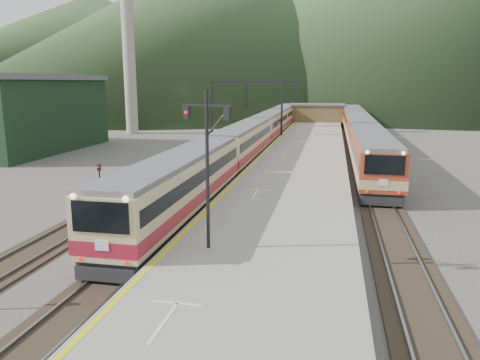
# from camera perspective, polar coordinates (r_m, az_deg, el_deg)

# --- Properties ---
(track_main) EXTENTS (2.60, 200.00, 0.23)m
(track_main) POSITION_cam_1_polar(r_m,az_deg,el_deg) (46.96, 0.85, 2.42)
(track_main) COLOR black
(track_main) RESTS_ON ground
(track_far) EXTENTS (2.60, 200.00, 0.23)m
(track_far) POSITION_cam_1_polar(r_m,az_deg,el_deg) (48.10, -5.02, 2.60)
(track_far) COLOR black
(track_far) RESTS_ON ground
(track_second) EXTENTS (2.60, 200.00, 0.23)m
(track_second) POSITION_cam_1_polar(r_m,az_deg,el_deg) (46.32, 14.99, 1.89)
(track_second) COLOR black
(track_second) RESTS_ON ground
(platform) EXTENTS (8.00, 100.00, 1.00)m
(platform) POSITION_cam_1_polar(r_m,az_deg,el_deg) (44.26, 7.54, 2.31)
(platform) COLOR gray
(platform) RESTS_ON ground
(gantry_near) EXTENTS (9.55, 0.25, 8.00)m
(gantry_near) POSITION_cam_1_polar(r_m,az_deg,el_deg) (61.64, 0.77, 9.82)
(gantry_near) COLOR black
(gantry_near) RESTS_ON ground
(gantry_far) EXTENTS (9.55, 0.25, 8.00)m
(gantry_far) POSITION_cam_1_polar(r_m,az_deg,el_deg) (86.33, 3.83, 10.36)
(gantry_far) COLOR black
(gantry_far) RESTS_ON ground
(warehouse) EXTENTS (14.50, 20.50, 8.60)m
(warehouse) POSITION_cam_1_polar(r_m,az_deg,el_deg) (59.95, -26.34, 7.34)
(warehouse) COLOR black
(warehouse) RESTS_ON ground
(smokestack) EXTENTS (1.80, 1.80, 30.00)m
(smokestack) POSITION_cam_1_polar(r_m,az_deg,el_deg) (74.42, -13.50, 17.10)
(smokestack) COLOR #9E998E
(smokestack) RESTS_ON ground
(station_shed) EXTENTS (9.40, 4.40, 3.10)m
(station_shed) POSITION_cam_1_polar(r_m,az_deg,el_deg) (83.78, 9.42, 8.12)
(station_shed) COLOR brown
(station_shed) RESTS_ON platform
(hill_a) EXTENTS (180.00, 180.00, 60.00)m
(hill_a) POSITION_cam_1_polar(r_m,az_deg,el_deg) (202.69, -2.79, 18.10)
(hill_a) COLOR #3A4E2C
(hill_a) RESTS_ON ground
(hill_b) EXTENTS (220.00, 220.00, 75.00)m
(hill_b) POSITION_cam_1_polar(r_m,az_deg,el_deg) (238.44, 17.25, 18.47)
(hill_b) COLOR #3A4E2C
(hill_b) RESTS_ON ground
(hill_d) EXTENTS (200.00, 200.00, 55.00)m
(hill_d) POSITION_cam_1_polar(r_m,az_deg,el_deg) (277.79, -16.96, 15.39)
(hill_d) COLOR #3A4E2C
(hill_d) RESTS_ON ground
(main_train) EXTENTS (2.77, 95.23, 3.39)m
(main_train) POSITION_cam_1_polar(r_m,az_deg,el_deg) (63.77, 3.69, 6.56)
(main_train) COLOR tan
(main_train) RESTS_ON track_main
(second_train) EXTENTS (2.90, 59.49, 3.54)m
(second_train) POSITION_cam_1_polar(r_m,az_deg,el_deg) (59.16, 14.31, 5.89)
(second_train) COLOR #A33C23
(second_train) RESTS_ON track_second
(signal_mast) EXTENTS (2.15, 0.66, 6.45)m
(signal_mast) POSITION_cam_1_polar(r_m,az_deg,el_deg) (18.67, -4.02, 3.26)
(signal_mast) COLOR black
(signal_mast) RESTS_ON platform
(short_signal_b) EXTENTS (0.25, 0.21, 2.27)m
(short_signal_b) POSITION_cam_1_polar(r_m,az_deg,el_deg) (36.51, -6.56, 1.86)
(short_signal_b) COLOR black
(short_signal_b) RESTS_ON ground
(short_signal_c) EXTENTS (0.24, 0.19, 2.27)m
(short_signal_c) POSITION_cam_1_polar(r_m,az_deg,el_deg) (33.29, -16.75, 0.46)
(short_signal_c) COLOR black
(short_signal_c) RESTS_ON ground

